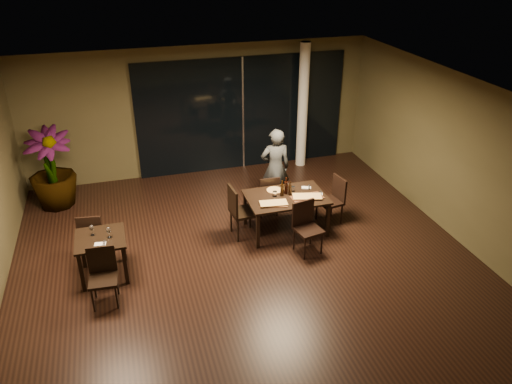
# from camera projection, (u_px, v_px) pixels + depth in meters

# --- Properties ---
(ground) EXTENTS (8.00, 8.00, 0.00)m
(ground) POSITION_uv_depth(u_px,v_px,m) (247.00, 261.00, 8.82)
(ground) COLOR black
(ground) RESTS_ON ground
(wall_back) EXTENTS (8.00, 0.10, 3.00)m
(wall_back) POSITION_uv_depth(u_px,v_px,m) (200.00, 110.00, 11.57)
(wall_back) COLOR #464025
(wall_back) RESTS_ON ground
(wall_front) EXTENTS (8.00, 0.10, 3.00)m
(wall_front) POSITION_uv_depth(u_px,v_px,m) (360.00, 372.00, 4.68)
(wall_front) COLOR #464025
(wall_front) RESTS_ON ground
(wall_right) EXTENTS (0.10, 8.00, 3.00)m
(wall_right) POSITION_uv_depth(u_px,v_px,m) (459.00, 158.00, 9.14)
(wall_right) COLOR #464025
(wall_right) RESTS_ON ground
(ceiling) EXTENTS (8.00, 8.00, 0.04)m
(ceiling) POSITION_uv_depth(u_px,v_px,m) (245.00, 95.00, 7.43)
(ceiling) COLOR silver
(ceiling) RESTS_ON wall_back
(window_panel) EXTENTS (5.00, 0.06, 2.70)m
(window_panel) POSITION_uv_depth(u_px,v_px,m) (243.00, 114.00, 11.82)
(window_panel) COLOR black
(window_panel) RESTS_ON ground
(column) EXTENTS (0.24, 0.24, 3.00)m
(column) POSITION_uv_depth(u_px,v_px,m) (303.00, 106.00, 11.83)
(column) COLOR silver
(column) RESTS_ON ground
(main_table) EXTENTS (1.50, 1.00, 0.75)m
(main_table) POSITION_uv_depth(u_px,v_px,m) (286.00, 200.00, 9.44)
(main_table) COLOR black
(main_table) RESTS_ON ground
(side_table) EXTENTS (0.80, 0.80, 0.75)m
(side_table) POSITION_uv_depth(u_px,v_px,m) (101.00, 244.00, 8.19)
(side_table) COLOR black
(side_table) RESTS_ON ground
(chair_main_far) EXTENTS (0.43, 0.43, 0.89)m
(chair_main_far) POSITION_uv_depth(u_px,v_px,m) (268.00, 194.00, 10.05)
(chair_main_far) COLOR black
(chair_main_far) RESTS_ON ground
(chair_main_near) EXTENTS (0.52, 0.52, 0.95)m
(chair_main_near) POSITION_uv_depth(u_px,v_px,m) (306.00, 224.00, 8.92)
(chair_main_near) COLOR black
(chair_main_near) RESTS_ON ground
(chair_main_left) EXTENTS (0.52, 0.52, 1.03)m
(chair_main_left) POSITION_uv_depth(u_px,v_px,m) (239.00, 209.00, 9.32)
(chair_main_left) COLOR black
(chair_main_left) RESTS_ON ground
(chair_main_right) EXTENTS (0.50, 0.50, 0.95)m
(chair_main_right) POSITION_uv_depth(u_px,v_px,m) (334.00, 197.00, 9.84)
(chair_main_right) COLOR black
(chair_main_right) RESTS_ON ground
(chair_side_far) EXTENTS (0.47, 0.47, 0.90)m
(chair_side_far) POSITION_uv_depth(u_px,v_px,m) (92.00, 234.00, 8.70)
(chair_side_far) COLOR black
(chair_side_far) RESTS_ON ground
(chair_side_near) EXTENTS (0.46, 0.46, 0.92)m
(chair_side_near) POSITION_uv_depth(u_px,v_px,m) (103.00, 273.00, 7.68)
(chair_side_near) COLOR black
(chair_side_near) RESTS_ON ground
(diner) EXTENTS (0.61, 0.44, 1.68)m
(diner) POSITION_uv_depth(u_px,v_px,m) (275.00, 168.00, 10.33)
(diner) COLOR #303335
(diner) RESTS_ON ground
(potted_plant) EXTENTS (0.96, 0.96, 1.70)m
(potted_plant) POSITION_uv_depth(u_px,v_px,m) (51.00, 169.00, 10.26)
(potted_plant) COLOR #1C4B19
(potted_plant) RESTS_ON ground
(pizza_board_left) EXTENTS (0.55, 0.38, 0.01)m
(pizza_board_left) POSITION_uv_depth(u_px,v_px,m) (274.00, 204.00, 9.12)
(pizza_board_left) COLOR #4F2C19
(pizza_board_left) RESTS_ON main_table
(pizza_board_right) EXTENTS (0.62, 0.35, 0.01)m
(pizza_board_right) POSITION_uv_depth(u_px,v_px,m) (307.00, 197.00, 9.35)
(pizza_board_right) COLOR #442416
(pizza_board_right) RESTS_ON main_table
(oblong_pizza_left) EXTENTS (0.51, 0.28, 0.02)m
(oblong_pizza_left) POSITION_uv_depth(u_px,v_px,m) (274.00, 203.00, 9.11)
(oblong_pizza_left) COLOR #671909
(oblong_pizza_left) RESTS_ON pizza_board_left
(oblong_pizza_right) EXTENTS (0.56, 0.36, 0.02)m
(oblong_pizza_right) POSITION_uv_depth(u_px,v_px,m) (307.00, 197.00, 9.34)
(oblong_pizza_right) COLOR #690C09
(oblong_pizza_right) RESTS_ON pizza_board_right
(round_pizza) EXTENTS (0.29, 0.29, 0.01)m
(round_pizza) POSITION_uv_depth(u_px,v_px,m) (274.00, 190.00, 9.60)
(round_pizza) COLOR red
(round_pizza) RESTS_ON main_table
(bottle_a) EXTENTS (0.07, 0.07, 0.31)m
(bottle_a) POSITION_uv_depth(u_px,v_px,m) (282.00, 188.00, 9.36)
(bottle_a) COLOR black
(bottle_a) RESTS_ON main_table
(bottle_b) EXTENTS (0.06, 0.06, 0.27)m
(bottle_b) POSITION_uv_depth(u_px,v_px,m) (290.00, 188.00, 9.40)
(bottle_b) COLOR black
(bottle_b) RESTS_ON main_table
(bottle_c) EXTENTS (0.07, 0.07, 0.33)m
(bottle_c) POSITION_uv_depth(u_px,v_px,m) (286.00, 186.00, 9.43)
(bottle_c) COLOR black
(bottle_c) RESTS_ON main_table
(tumbler_left) EXTENTS (0.08, 0.08, 0.10)m
(tumbler_left) POSITION_uv_depth(u_px,v_px,m) (275.00, 194.00, 9.39)
(tumbler_left) COLOR white
(tumbler_left) RESTS_ON main_table
(tumbler_right) EXTENTS (0.08, 0.08, 0.10)m
(tumbler_right) POSITION_uv_depth(u_px,v_px,m) (293.00, 189.00, 9.57)
(tumbler_right) COLOR white
(tumbler_right) RESTS_ON main_table
(napkin_near) EXTENTS (0.20, 0.16, 0.01)m
(napkin_near) POSITION_uv_depth(u_px,v_px,m) (318.00, 194.00, 9.47)
(napkin_near) COLOR white
(napkin_near) RESTS_ON main_table
(napkin_far) EXTENTS (0.20, 0.16, 0.01)m
(napkin_far) POSITION_uv_depth(u_px,v_px,m) (306.00, 188.00, 9.70)
(napkin_far) COLOR silver
(napkin_far) RESTS_ON main_table
(wine_glass_a) EXTENTS (0.08, 0.08, 0.18)m
(wine_glass_a) POSITION_uv_depth(u_px,v_px,m) (92.00, 230.00, 8.16)
(wine_glass_a) COLOR white
(wine_glass_a) RESTS_ON side_table
(wine_glass_b) EXTENTS (0.08, 0.08, 0.18)m
(wine_glass_b) POSITION_uv_depth(u_px,v_px,m) (109.00, 233.00, 8.10)
(wine_glass_b) COLOR white
(wine_glass_b) RESTS_ON side_table
(side_napkin) EXTENTS (0.19, 0.13, 0.01)m
(side_napkin) POSITION_uv_depth(u_px,v_px,m) (100.00, 244.00, 7.95)
(side_napkin) COLOR silver
(side_napkin) RESTS_ON side_table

